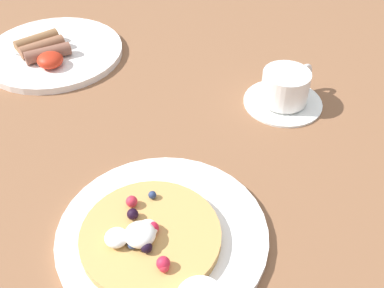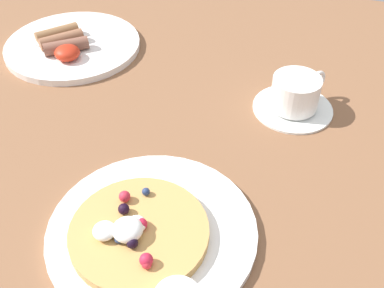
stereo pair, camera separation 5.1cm
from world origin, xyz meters
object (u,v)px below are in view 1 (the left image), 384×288
Objects in this scene: coffee_saucer at (283,101)px; coffee_cup at (286,86)px; pancake_plate at (163,234)px; breakfast_plate at (54,52)px.

coffee_cup is at bearing 52.14° from coffee_saucer.
breakfast_plate is at bearing 128.73° from pancake_plate.
coffee_saucer is (45.48, -7.57, -0.26)cm from breakfast_plate.
breakfast_plate reaches higher than pancake_plate.
coffee_cup is at bearing 65.86° from pancake_plate.
breakfast_plate is 46.11cm from coffee_saucer.
pancake_plate is at bearing -51.27° from breakfast_plate.
coffee_saucer is (14.10, 31.56, -0.16)cm from pancake_plate.
pancake_plate is 2.78× the size of coffee_cup.
pancake_plate is 2.00× the size of coffee_saucer.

